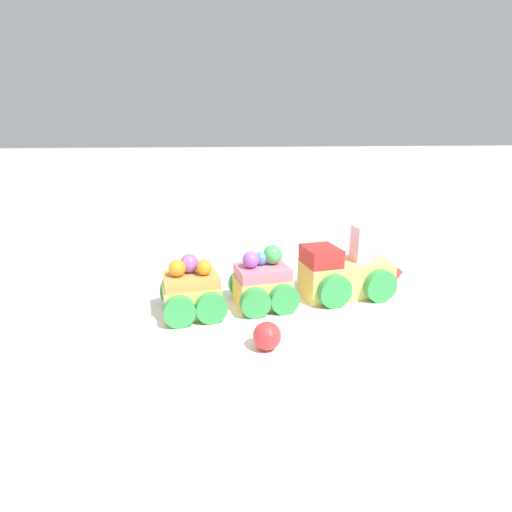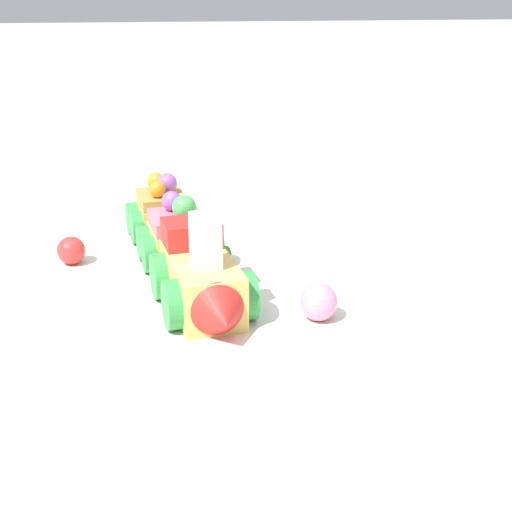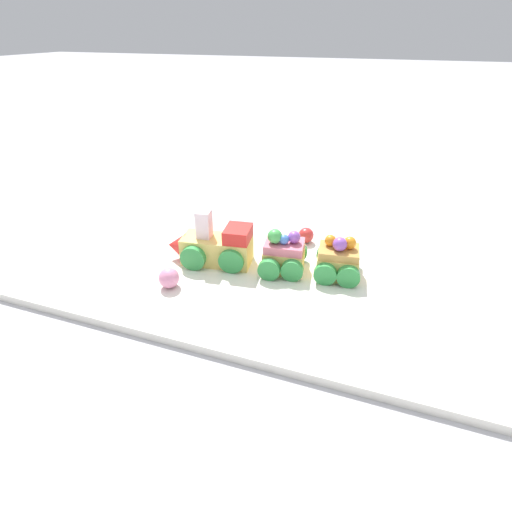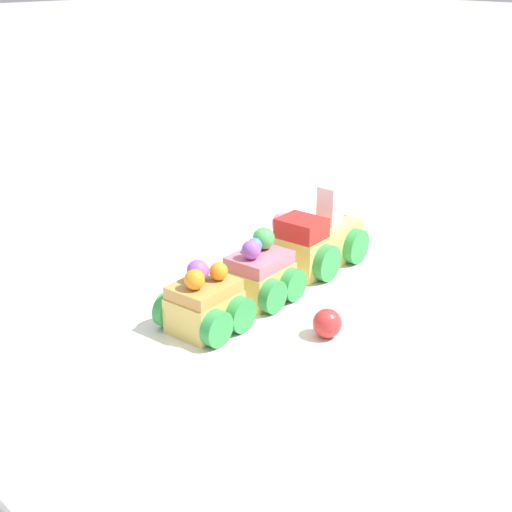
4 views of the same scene
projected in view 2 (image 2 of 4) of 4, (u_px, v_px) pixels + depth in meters
ground_plane at (219, 286)px, 0.65m from camera, size 10.00×10.00×0.00m
display_board at (219, 280)px, 0.65m from camera, size 0.70×0.33×0.01m
cake_train_locomotive at (203, 281)px, 0.56m from camera, size 0.14×0.08×0.09m
cake_car_strawberry at (177, 237)px, 0.66m from camera, size 0.07×0.08×0.07m
cake_car_caramel at (162, 213)px, 0.73m from camera, size 0.07×0.08×0.07m
gumball_pink at (319, 302)px, 0.55m from camera, size 0.03×0.03×0.03m
gumball_red at (71, 250)px, 0.66m from camera, size 0.03×0.03×0.03m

